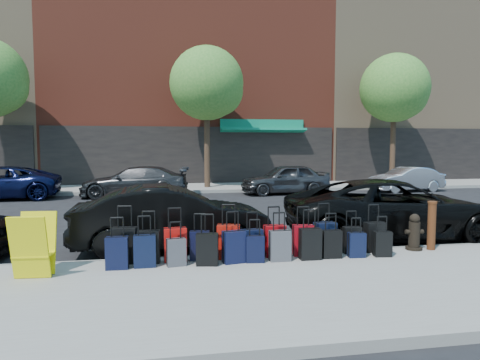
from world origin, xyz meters
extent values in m
plane|color=black|center=(0.00, 0.00, 0.00)|extent=(120.00, 120.00, 0.00)
cube|color=gray|center=(0.00, -6.50, 0.07)|extent=(60.00, 4.00, 0.15)
cube|color=gray|center=(0.00, 10.00, 0.07)|extent=(60.00, 4.00, 0.15)
cube|color=gray|center=(0.00, -4.48, 0.07)|extent=(60.00, 0.08, 0.15)
cube|color=gray|center=(0.00, 7.98, 0.07)|extent=(60.00, 0.08, 0.15)
cube|color=maroon|center=(0.00, 18.00, 10.00)|extent=(17.00, 12.00, 20.00)
cube|color=black|center=(0.00, 11.95, 1.70)|extent=(16.66, 0.15, 3.40)
cube|color=#0C7455|center=(4.00, 11.60, 3.20)|extent=(5.00, 0.91, 0.27)
cube|color=#0C7455|center=(4.00, 11.90, 3.55)|extent=(5.00, 0.10, 0.60)
cube|color=#927759|center=(16.00, 18.00, 9.00)|extent=(15.00, 12.00, 18.00)
cube|color=black|center=(16.00, 11.95, 1.70)|extent=(14.70, 0.15, 3.40)
cylinder|color=black|center=(0.50, 9.50, 2.55)|extent=(0.30, 0.30, 4.80)
sphere|color=#347326|center=(0.50, 9.50, 5.52)|extent=(3.80, 3.80, 3.80)
sphere|color=#347326|center=(1.10, 9.50, 5.14)|extent=(2.58, 2.58, 2.58)
cylinder|color=black|center=(11.00, 9.50, 2.55)|extent=(0.30, 0.30, 4.80)
sphere|color=#347326|center=(11.00, 9.50, 5.52)|extent=(3.80, 3.80, 3.80)
sphere|color=#347326|center=(11.60, 9.50, 5.14)|extent=(2.58, 2.58, 2.58)
cube|color=black|center=(-2.44, -4.76, 0.48)|extent=(0.47, 0.29, 0.66)
cylinder|color=black|center=(-2.44, -4.76, 1.20)|extent=(0.25, 0.06, 0.03)
cube|color=black|center=(-2.00, -4.84, 0.45)|extent=(0.42, 0.25, 0.60)
cylinder|color=black|center=(-2.00, -4.84, 1.10)|extent=(0.23, 0.05, 0.03)
cube|color=#B50F0B|center=(-1.51, -4.80, 0.46)|extent=(0.43, 0.25, 0.63)
cylinder|color=black|center=(-1.51, -4.80, 1.14)|extent=(0.24, 0.04, 0.03)
cube|color=black|center=(-1.05, -4.79, 0.43)|extent=(0.39, 0.25, 0.55)
cylinder|color=black|center=(-1.05, -4.79, 1.02)|extent=(0.21, 0.06, 0.03)
cube|color=#A6140A|center=(-0.50, -4.79, 0.48)|extent=(0.47, 0.32, 0.65)
cylinder|color=black|center=(-0.50, -4.79, 1.18)|extent=(0.25, 0.08, 0.03)
cube|color=black|center=(-0.02, -4.80, 0.43)|extent=(0.39, 0.24, 0.55)
cylinder|color=black|center=(-0.02, -4.80, 1.03)|extent=(0.21, 0.06, 0.03)
cube|color=#9A090F|center=(0.42, -4.77, 0.46)|extent=(0.43, 0.26, 0.61)
cylinder|color=black|center=(0.42, -4.77, 1.12)|extent=(0.23, 0.05, 0.03)
cube|color=maroon|center=(1.00, -4.81, 0.45)|extent=(0.42, 0.26, 0.60)
cylinder|color=black|center=(1.00, -4.81, 1.11)|extent=(0.23, 0.05, 0.03)
cube|color=black|center=(1.46, -4.77, 0.47)|extent=(0.45, 0.28, 0.64)
cylinder|color=black|center=(1.46, -4.77, 1.16)|extent=(0.24, 0.06, 0.03)
cube|color=black|center=(2.03, -4.78, 0.42)|extent=(0.37, 0.22, 0.53)
cylinder|color=black|center=(2.03, -4.78, 0.99)|extent=(0.20, 0.04, 0.03)
cube|color=black|center=(2.53, -4.77, 0.45)|extent=(0.42, 0.25, 0.61)
cylinder|color=black|center=(2.53, -4.77, 1.11)|extent=(0.23, 0.05, 0.03)
cube|color=black|center=(-2.54, -5.13, 0.43)|extent=(0.39, 0.23, 0.57)
cylinder|color=black|center=(-2.54, -5.13, 1.05)|extent=(0.22, 0.04, 0.03)
cube|color=black|center=(-2.06, -5.08, 0.44)|extent=(0.39, 0.24, 0.57)
cylinder|color=black|center=(-2.06, -5.08, 1.06)|extent=(0.22, 0.04, 0.03)
cube|color=#3F3F45|center=(-1.50, -5.11, 0.40)|extent=(0.36, 0.24, 0.50)
cylinder|color=black|center=(-1.50, -5.11, 0.94)|extent=(0.19, 0.06, 0.03)
cube|color=black|center=(-0.95, -5.16, 0.44)|extent=(0.43, 0.29, 0.58)
cylinder|color=black|center=(-0.95, -5.16, 1.07)|extent=(0.22, 0.07, 0.03)
cube|color=black|center=(-0.45, -5.09, 0.45)|extent=(0.44, 0.31, 0.59)
cylinder|color=black|center=(-0.45, -5.09, 1.09)|extent=(0.23, 0.08, 0.03)
cube|color=black|center=(-0.05, -5.12, 0.40)|extent=(0.35, 0.22, 0.50)
cylinder|color=black|center=(-0.05, -5.12, 0.94)|extent=(0.19, 0.05, 0.03)
cube|color=#424248|center=(0.43, -5.10, 0.44)|extent=(0.39, 0.22, 0.57)
cylinder|color=black|center=(0.43, -5.10, 1.06)|extent=(0.22, 0.03, 0.03)
cube|color=black|center=(1.03, -5.10, 0.45)|extent=(0.41, 0.24, 0.59)
cylinder|color=black|center=(1.03, -5.10, 1.09)|extent=(0.23, 0.04, 0.03)
cube|color=black|center=(1.48, -5.07, 0.42)|extent=(0.37, 0.23, 0.54)
cylinder|color=black|center=(1.48, -5.07, 1.00)|extent=(0.21, 0.04, 0.03)
cube|color=black|center=(1.98, -5.11, 0.39)|extent=(0.34, 0.21, 0.48)
cylinder|color=black|center=(1.98, -5.11, 0.91)|extent=(0.18, 0.05, 0.03)
cube|color=black|center=(2.50, -5.15, 0.39)|extent=(0.35, 0.23, 0.49)
cylinder|color=black|center=(2.50, -5.15, 0.93)|extent=(0.19, 0.05, 0.03)
cylinder|color=black|center=(3.43, -4.76, 0.18)|extent=(0.34, 0.34, 0.06)
cylinder|color=black|center=(3.43, -4.76, 0.47)|extent=(0.23, 0.23, 0.53)
sphere|color=black|center=(3.43, -4.76, 0.80)|extent=(0.21, 0.21, 0.21)
cylinder|color=black|center=(3.43, -4.76, 0.53)|extent=(0.39, 0.14, 0.09)
cylinder|color=#38190C|center=(3.78, -4.82, 0.65)|extent=(0.17, 0.17, 0.99)
cylinder|color=#38190C|center=(3.78, -4.82, 1.14)|extent=(0.19, 0.19, 0.04)
cube|color=yellow|center=(-3.85, -5.55, 0.68)|extent=(0.60, 0.31, 1.05)
cube|color=yellow|center=(-3.83, -5.17, 0.68)|extent=(0.60, 0.31, 1.05)
cube|color=yellow|center=(-3.84, -5.36, 0.52)|extent=(0.61, 0.43, 0.02)
imported|color=black|center=(-1.53, -3.25, 0.71)|extent=(4.37, 1.66, 1.42)
imported|color=black|center=(3.91, -3.12, 0.74)|extent=(5.58, 3.03, 1.49)
imported|color=#323235|center=(-3.03, 6.85, 0.69)|extent=(4.97, 2.46, 1.39)
imported|color=#37373A|center=(3.98, 6.92, 0.72)|extent=(4.38, 2.10, 1.45)
imported|color=#BABDC2|center=(10.31, 6.91, 0.62)|extent=(3.92, 1.78, 1.25)
camera|label=1|loc=(-1.69, -12.79, 2.32)|focal=32.00mm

